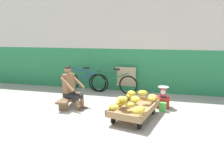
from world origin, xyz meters
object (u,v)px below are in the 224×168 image
object	(u,v)px
banana_cart	(135,109)
sign_board	(126,79)
low_bench	(69,99)
plastic_crate	(162,102)
vendor_seated	(71,87)
weighing_scale	(163,92)
bicycle_near_left	(84,81)
bicycle_far_left	(114,83)
shopping_bag	(163,107)

from	to	relation	value
banana_cart	sign_board	bearing A→B (deg)	105.00
low_bench	plastic_crate	world-z (taller)	plastic_crate
low_bench	vendor_seated	bearing A→B (deg)	-20.60
low_bench	weighing_scale	bearing A→B (deg)	11.41
banana_cart	sign_board	distance (m)	2.51
weighing_scale	bicycle_near_left	xyz separation A→B (m)	(-2.76, 1.14, -0.10)
bicycle_far_left	shopping_bag	bearing A→B (deg)	-40.56
bicycle_far_left	sign_board	world-z (taller)	sign_board
sign_board	bicycle_far_left	bearing A→B (deg)	-137.71
shopping_bag	weighing_scale	bearing A→B (deg)	91.75
banana_cart	weighing_scale	xyz separation A→B (m)	(0.64, 0.97, 0.21)
low_bench	vendor_seated	xyz separation A→B (m)	(0.08, -0.03, 0.37)
weighing_scale	sign_board	bearing A→B (deg)	131.84
bicycle_far_left	sign_board	distance (m)	0.50
low_bench	shopping_bag	xyz separation A→B (m)	(2.57, 0.20, -0.08)
low_bench	plastic_crate	xyz separation A→B (m)	(2.56, 0.52, -0.05)
bicycle_near_left	plastic_crate	bearing A→B (deg)	-22.44
low_bench	sign_board	bearing A→B (deg)	57.15
low_bench	bicycle_far_left	bearing A→B (deg)	61.07
bicycle_near_left	bicycle_far_left	size ratio (longest dim) A/B	1.00
low_bench	vendor_seated	size ratio (longest dim) A/B	0.97
weighing_scale	bicycle_far_left	size ratio (longest dim) A/B	0.18
vendor_seated	bicycle_far_left	distance (m)	1.86
vendor_seated	bicycle_near_left	bearing A→B (deg)	99.67
plastic_crate	weighing_scale	world-z (taller)	weighing_scale
bicycle_far_left	sign_board	size ratio (longest dim) A/B	1.88
vendor_seated	shopping_bag	xyz separation A→B (m)	(2.48, 0.23, -0.45)
sign_board	low_bench	bearing A→B (deg)	-122.85
plastic_crate	bicycle_near_left	xyz separation A→B (m)	(-2.76, 1.14, 0.20)
weighing_scale	sign_board	xyz separation A→B (m)	(-1.29, 1.44, -0.01)
plastic_crate	sign_board	distance (m)	1.96
weighing_scale	shopping_bag	xyz separation A→B (m)	(0.01, -0.32, -0.33)
vendor_seated	plastic_crate	world-z (taller)	vendor_seated
bicycle_far_left	sign_board	bearing A→B (deg)	42.29
plastic_crate	weighing_scale	distance (m)	0.30
low_bench	shopping_bag	distance (m)	2.57
bicycle_near_left	shopping_bag	size ratio (longest dim) A/B	6.92
shopping_bag	vendor_seated	bearing A→B (deg)	-174.75
vendor_seated	weighing_scale	distance (m)	2.54
weighing_scale	shopping_bag	bearing A→B (deg)	-88.25
plastic_crate	bicycle_far_left	distance (m)	2.00
plastic_crate	bicycle_near_left	bearing A→B (deg)	157.56
low_bench	vendor_seated	distance (m)	0.38
low_bench	bicycle_near_left	world-z (taller)	bicycle_near_left
banana_cart	low_bench	xyz separation A→B (m)	(-1.91, 0.46, -0.04)
banana_cart	vendor_seated	xyz separation A→B (m)	(-1.83, 0.42, 0.33)
vendor_seated	plastic_crate	size ratio (longest dim) A/B	3.17
weighing_scale	bicycle_far_left	distance (m)	2.00
weighing_scale	bicycle_near_left	bearing A→B (deg)	157.54
banana_cart	plastic_crate	world-z (taller)	banana_cart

